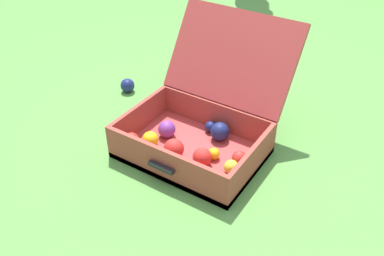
% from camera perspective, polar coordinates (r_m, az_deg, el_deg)
% --- Properties ---
extents(ground_plane, '(16.00, 16.00, 0.00)m').
position_cam_1_polar(ground_plane, '(1.76, 1.93, -3.24)').
color(ground_plane, '#569342').
extents(open_suitcase, '(0.55, 0.64, 0.49)m').
position_cam_1_polar(open_suitcase, '(1.73, 1.27, 0.66)').
color(open_suitcase, '#B23838').
rests_on(open_suitcase, ground).
extents(stray_ball_on_grass, '(0.07, 0.07, 0.07)m').
position_cam_1_polar(stray_ball_on_grass, '(2.17, -8.69, 5.69)').
color(stray_ball_on_grass, navy).
rests_on(stray_ball_on_grass, ground).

